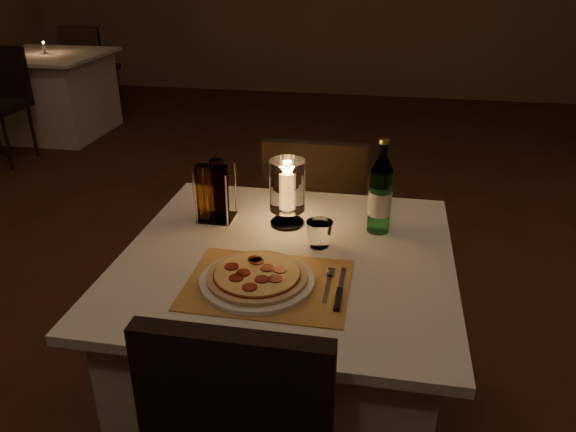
% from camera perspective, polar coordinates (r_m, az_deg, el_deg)
% --- Properties ---
extents(floor, '(8.00, 10.00, 0.02)m').
position_cam_1_polar(floor, '(2.42, -1.26, -15.72)').
color(floor, '#442215').
rests_on(floor, ground).
extents(main_table, '(1.00, 1.00, 0.74)m').
position_cam_1_polar(main_table, '(1.92, -0.11, -13.47)').
color(main_table, silver).
rests_on(main_table, ground).
extents(chair_far, '(0.42, 0.42, 0.90)m').
position_cam_1_polar(chair_far, '(2.43, 2.95, 0.28)').
color(chair_far, black).
rests_on(chair_far, ground).
extents(placemat, '(0.45, 0.34, 0.00)m').
position_cam_1_polar(placemat, '(1.57, -2.05, -6.95)').
color(placemat, '#C48A44').
rests_on(placemat, main_table).
extents(plate, '(0.32, 0.32, 0.01)m').
position_cam_1_polar(plate, '(1.57, -3.14, -6.56)').
color(plate, white).
rests_on(plate, placemat).
extents(pizza, '(0.28, 0.28, 0.02)m').
position_cam_1_polar(pizza, '(1.56, -3.16, -6.05)').
color(pizza, '#D8B77F').
rests_on(pizza, plate).
extents(fork, '(0.02, 0.18, 0.00)m').
position_cam_1_polar(fork, '(1.57, 4.14, -6.74)').
color(fork, silver).
rests_on(fork, placemat).
extents(knife, '(0.02, 0.22, 0.01)m').
position_cam_1_polar(knife, '(1.51, 5.21, -7.96)').
color(knife, black).
rests_on(knife, placemat).
extents(tumbler, '(0.08, 0.08, 0.08)m').
position_cam_1_polar(tumbler, '(1.75, 3.20, -1.84)').
color(tumbler, white).
rests_on(tumbler, main_table).
extents(water_bottle, '(0.08, 0.08, 0.31)m').
position_cam_1_polar(water_bottle, '(1.83, 9.36, 2.06)').
color(water_bottle, '#60B273').
rests_on(water_bottle, main_table).
extents(hurricane_candle, '(0.12, 0.12, 0.23)m').
position_cam_1_polar(hurricane_candle, '(1.84, -0.08, 2.89)').
color(hurricane_candle, white).
rests_on(hurricane_candle, main_table).
extents(cruet_caddy, '(0.12, 0.12, 0.21)m').
position_cam_1_polar(cruet_caddy, '(1.90, -7.48, 2.23)').
color(cruet_caddy, white).
rests_on(cruet_caddy, main_table).
extents(neighbor_table_left, '(1.00, 1.00, 0.74)m').
position_cam_1_polar(neighbor_table_left, '(5.74, -22.80, 11.33)').
color(neighbor_table_left, silver).
rests_on(neighbor_table_left, ground).
extents(neighbor_chair_lb, '(0.42, 0.42, 0.90)m').
position_cam_1_polar(neighbor_chair_lb, '(6.31, -19.65, 14.58)').
color(neighbor_chair_lb, black).
rests_on(neighbor_chair_lb, ground).
extents(neighbor_candle_left, '(0.03, 0.03, 0.11)m').
position_cam_1_polar(neighbor_candle_left, '(5.67, -23.52, 15.37)').
color(neighbor_candle_left, white).
rests_on(neighbor_candle_left, neighbor_table_left).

